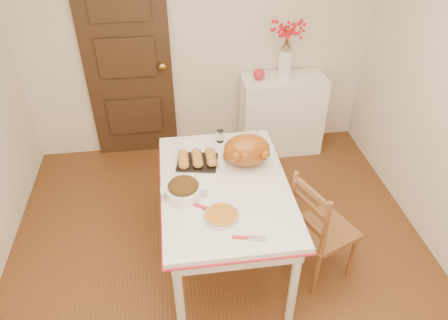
{
  "coord_description": "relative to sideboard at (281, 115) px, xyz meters",
  "views": [
    {
      "loc": [
        -0.3,
        -2.01,
        2.72
      ],
      "look_at": [
        0.02,
        0.31,
        0.99
      ],
      "focal_mm": 33.8,
      "sensor_mm": 36.0,
      "label": 1
    }
  ],
  "objects": [
    {
      "name": "floor",
      "position": [
        -0.85,
        -1.78,
        -0.43
      ],
      "size": [
        3.5,
        4.0,
        0.0
      ],
      "primitive_type": "cube",
      "color": "#592D19",
      "rests_on": "ground"
    },
    {
      "name": "wall_back",
      "position": [
        -0.85,
        0.22,
        0.82
      ],
      "size": [
        3.5,
        0.0,
        2.5
      ],
      "primitive_type": "cube",
      "color": "beige",
      "rests_on": "ground"
    },
    {
      "name": "door_back",
      "position": [
        -1.55,
        0.19,
        0.6
      ],
      "size": [
        0.85,
        0.06,
        2.06
      ],
      "primitive_type": "cube",
      "color": "#382413",
      "rests_on": "ground"
    },
    {
      "name": "sideboard",
      "position": [
        0.0,
        0.0,
        0.0
      ],
      "size": [
        0.86,
        0.38,
        0.86
      ],
      "primitive_type": "cube",
      "color": "white",
      "rests_on": "floor"
    },
    {
      "name": "kitchen_table",
      "position": [
        -0.82,
        -1.52,
        -0.02
      ],
      "size": [
        0.92,
        1.34,
        0.81
      ],
      "primitive_type": null,
      "color": "silver",
      "rests_on": "floor"
    },
    {
      "name": "chair_oak",
      "position": [
        -0.11,
        -1.7,
        0.04
      ],
      "size": [
        0.53,
        0.53,
        0.93
      ],
      "primitive_type": null,
      "rotation": [
        0.0,
        0.0,
        1.95
      ],
      "color": "brown",
      "rests_on": "floor"
    },
    {
      "name": "berry_vase",
      "position": [
        -0.01,
        0.0,
        0.73
      ],
      "size": [
        0.31,
        0.31,
        0.6
      ],
      "primitive_type": null,
      "color": "white",
      "rests_on": "sideboard"
    },
    {
      "name": "apple",
      "position": [
        -0.27,
        0.0,
        0.49
      ],
      "size": [
        0.12,
        0.12,
        0.12
      ],
      "primitive_type": "sphere",
      "color": "red",
      "rests_on": "sideboard"
    },
    {
      "name": "turkey_platter",
      "position": [
        -0.64,
        -1.32,
        0.51
      ],
      "size": [
        0.46,
        0.39,
        0.26
      ],
      "primitive_type": null,
      "rotation": [
        0.0,
        0.0,
        -0.19
      ],
      "color": "#8E3D0A",
      "rests_on": "kitchen_table"
    },
    {
      "name": "pumpkin_pie",
      "position": [
        -0.89,
        -1.84,
        0.4
      ],
      "size": [
        0.28,
        0.28,
        0.05
      ],
      "primitive_type": "cylinder",
      "rotation": [
        0.0,
        0.0,
        -0.29
      ],
      "color": "#AD5F1A",
      "rests_on": "kitchen_table"
    },
    {
      "name": "stuffing_dish",
      "position": [
        -1.12,
        -1.6,
        0.44
      ],
      "size": [
        0.36,
        0.32,
        0.12
      ],
      "primitive_type": null,
      "rotation": [
        0.0,
        0.0,
        -0.26
      ],
      "color": "#472D10",
      "rests_on": "kitchen_table"
    },
    {
      "name": "rolls_tray",
      "position": [
        -0.99,
        -1.24,
        0.42
      ],
      "size": [
        0.34,
        0.29,
        0.08
      ],
      "primitive_type": null,
      "rotation": [
        0.0,
        0.0,
        -0.2
      ],
      "color": "#C08C34",
      "rests_on": "kitchen_table"
    },
    {
      "name": "pie_server",
      "position": [
        -0.75,
        -2.05,
        0.38
      ],
      "size": [
        0.22,
        0.1,
        0.01
      ],
      "primitive_type": null,
      "rotation": [
        0.0,
        0.0,
        -0.2
      ],
      "color": "silver",
      "rests_on": "kitchen_table"
    },
    {
      "name": "carving_knife",
      "position": [
        -0.96,
        -1.77,
        0.38
      ],
      "size": [
        0.26,
        0.22,
        0.01
      ],
      "primitive_type": null,
      "rotation": [
        0.0,
        0.0,
        -0.63
      ],
      "color": "silver",
      "rests_on": "kitchen_table"
    },
    {
      "name": "drinking_glass",
      "position": [
        -0.79,
        -0.97,
        0.43
      ],
      "size": [
        0.08,
        0.08,
        0.1
      ],
      "primitive_type": "cylinder",
      "rotation": [
        0.0,
        0.0,
        -0.35
      ],
      "color": "white",
      "rests_on": "kitchen_table"
    },
    {
      "name": "shaker_pair",
      "position": [
        -0.52,
        -0.98,
        0.43
      ],
      "size": [
        0.11,
        0.06,
        0.1
      ],
      "primitive_type": null,
      "rotation": [
        0.0,
        0.0,
        0.16
      ],
      "color": "white",
      "rests_on": "kitchen_table"
    }
  ]
}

